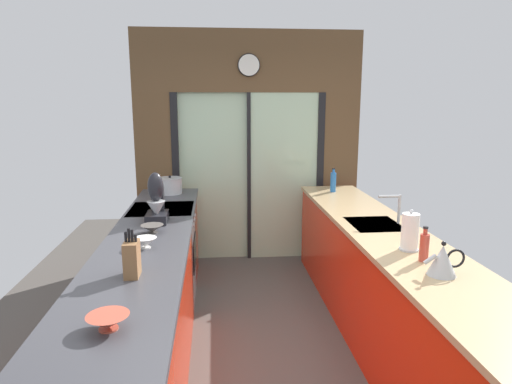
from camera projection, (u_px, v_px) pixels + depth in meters
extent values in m
cube|color=#4C4742|center=(266.00, 330.00, 3.83)|extent=(5.04, 7.60, 0.02)
cube|color=brown|center=(248.00, 61.00, 5.10)|extent=(2.64, 0.08, 0.70)
cube|color=#B2D1AD|center=(214.00, 178.00, 5.36)|extent=(0.80, 0.02, 2.00)
cube|color=#B2D1AD|center=(284.00, 177.00, 5.40)|extent=(0.80, 0.02, 2.00)
cube|color=black|center=(176.00, 179.00, 5.30)|extent=(0.08, 0.10, 2.00)
cube|color=black|center=(319.00, 177.00, 5.45)|extent=(0.08, 0.10, 2.00)
cube|color=black|center=(249.00, 178.00, 5.38)|extent=(0.04, 0.10, 2.00)
cube|color=brown|center=(155.00, 179.00, 5.27)|extent=(0.42, 0.08, 2.00)
cube|color=brown|center=(339.00, 176.00, 5.48)|extent=(0.42, 0.08, 2.00)
cylinder|color=white|center=(249.00, 65.00, 5.05)|extent=(0.23, 0.03, 0.23)
torus|color=black|center=(249.00, 65.00, 5.05)|extent=(0.25, 0.02, 0.25)
cube|color=red|center=(136.00, 345.00, 2.75)|extent=(0.58, 2.55, 0.88)
cube|color=red|center=(170.00, 238.00, 4.89)|extent=(0.58, 0.65, 0.88)
cube|color=#3D3D42|center=(147.00, 242.00, 3.27)|extent=(0.62, 3.80, 0.04)
cube|color=red|center=(385.00, 291.00, 3.52)|extent=(0.58, 3.80, 0.88)
cube|color=tan|center=(389.00, 235.00, 3.43)|extent=(0.62, 3.80, 0.04)
cube|color=#B7BABC|center=(375.00, 227.00, 3.67)|extent=(0.40, 0.48, 0.05)
cylinder|color=#B7BABC|center=(399.00, 209.00, 3.66)|extent=(0.02, 0.02, 0.24)
cylinder|color=#B7BABC|center=(389.00, 196.00, 3.63)|extent=(0.18, 0.02, 0.02)
cube|color=#B7BABC|center=(164.00, 257.00, 4.28)|extent=(0.58, 0.60, 0.88)
cube|color=black|center=(195.00, 252.00, 4.30)|extent=(0.01, 0.48, 0.28)
cube|color=black|center=(162.00, 210.00, 4.19)|extent=(0.58, 0.60, 0.03)
cylinder|color=#B7BABC|center=(193.00, 225.00, 4.06)|extent=(0.02, 0.04, 0.04)
cylinder|color=#B7BABC|center=(194.00, 220.00, 4.24)|extent=(0.02, 0.04, 0.04)
cylinder|color=#B7BABC|center=(195.00, 215.00, 4.41)|extent=(0.02, 0.04, 0.04)
cylinder|color=#BC4C38|center=(109.00, 329.00, 1.98)|extent=(0.09, 0.09, 0.01)
cone|color=#BC4C38|center=(108.00, 321.00, 1.98)|extent=(0.19, 0.19, 0.06)
cylinder|color=silver|center=(146.00, 247.00, 3.07)|extent=(0.07, 0.07, 0.01)
cone|color=silver|center=(145.00, 242.00, 3.06)|extent=(0.16, 0.16, 0.07)
cylinder|color=#514C47|center=(152.00, 233.00, 3.42)|extent=(0.08, 0.08, 0.01)
cone|color=#514C47|center=(152.00, 228.00, 3.41)|extent=(0.17, 0.17, 0.06)
cube|color=brown|center=(132.00, 259.00, 2.56)|extent=(0.08, 0.14, 0.21)
cylinder|color=black|center=(126.00, 238.00, 2.53)|extent=(0.02, 0.02, 0.07)
cylinder|color=black|center=(129.00, 236.00, 2.53)|extent=(0.02, 0.02, 0.09)
cylinder|color=black|center=(132.00, 237.00, 2.54)|extent=(0.02, 0.02, 0.08)
cylinder|color=black|center=(136.00, 239.00, 2.54)|extent=(0.02, 0.02, 0.05)
cube|color=black|center=(157.00, 217.00, 3.71)|extent=(0.17, 0.26, 0.08)
cube|color=black|center=(158.00, 198.00, 3.78)|extent=(0.10, 0.08, 0.20)
ellipsoid|color=black|center=(156.00, 187.00, 3.65)|extent=(0.13, 0.12, 0.24)
cone|color=#B7BABC|center=(156.00, 209.00, 3.67)|extent=(0.15, 0.15, 0.13)
cylinder|color=#B7BABC|center=(170.00, 186.00, 4.84)|extent=(0.25, 0.25, 0.16)
cylinder|color=#B7BABC|center=(170.00, 178.00, 4.82)|extent=(0.26, 0.26, 0.01)
sphere|color=black|center=(170.00, 177.00, 4.82)|extent=(0.03, 0.03, 0.03)
cone|color=#B7BABC|center=(442.00, 260.00, 2.58)|extent=(0.17, 0.17, 0.18)
sphere|color=black|center=(444.00, 244.00, 2.56)|extent=(0.03, 0.03, 0.03)
cylinder|color=#B7BABC|center=(430.00, 259.00, 2.57)|extent=(0.08, 0.02, 0.07)
torus|color=black|center=(456.00, 258.00, 2.59)|extent=(0.11, 0.01, 0.11)
cylinder|color=#B23D2D|center=(424.00, 248.00, 2.81)|extent=(0.06, 0.06, 0.17)
cylinder|color=#B23D2D|center=(425.00, 231.00, 2.78)|extent=(0.03, 0.03, 0.04)
cylinder|color=black|center=(426.00, 228.00, 2.78)|extent=(0.03, 0.03, 0.01)
cylinder|color=#286BB7|center=(333.00, 182.00, 4.93)|extent=(0.06, 0.06, 0.21)
cylinder|color=#286BB7|center=(334.00, 171.00, 4.90)|extent=(0.03, 0.03, 0.04)
cylinder|color=black|center=(334.00, 169.00, 4.90)|extent=(0.03, 0.03, 0.01)
cylinder|color=#B7BABC|center=(409.00, 249.00, 3.03)|extent=(0.13, 0.13, 0.01)
cylinder|color=white|center=(410.00, 231.00, 3.01)|extent=(0.11, 0.11, 0.24)
sphere|color=#B7BABC|center=(411.00, 212.00, 2.98)|extent=(0.03, 0.03, 0.03)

